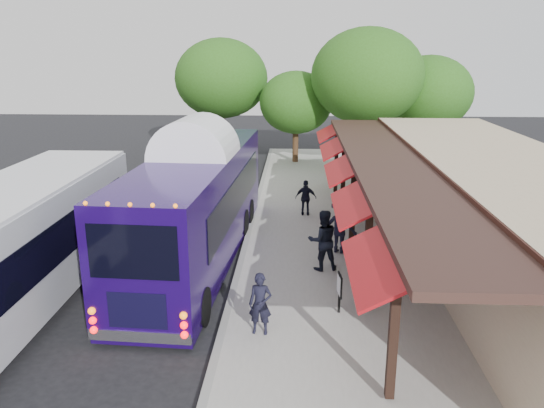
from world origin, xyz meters
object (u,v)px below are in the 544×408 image
(ped_b, at_px, (323,240))
(sign_board, at_px, (340,287))
(ped_a, at_px, (260,304))
(ped_d, at_px, (340,226))
(coach_bus, at_px, (197,200))
(ped_c, at_px, (306,198))

(ped_b, bearing_deg, sign_board, 83.53)
(sign_board, bearing_deg, ped_b, 89.92)
(sign_board, bearing_deg, ped_a, -156.52)
(ped_d, relative_size, sign_board, 1.73)
(coach_bus, distance_m, ped_c, 6.08)
(ped_b, height_order, ped_d, ped_b)
(ped_d, xyz_separation_m, sign_board, (-0.36, -4.46, -0.21))
(ped_d, bearing_deg, ped_a, 92.53)
(ped_a, height_order, ped_b, ped_b)
(ped_c, bearing_deg, sign_board, 98.81)
(coach_bus, height_order, ped_b, coach_bus)
(ped_d, height_order, sign_board, ped_d)
(ped_d, distance_m, sign_board, 4.48)
(ped_d, bearing_deg, sign_board, 110.92)
(ped_b, relative_size, sign_board, 1.79)
(ped_b, distance_m, ped_d, 1.68)
(coach_bus, distance_m, ped_a, 5.87)
(coach_bus, height_order, ped_a, coach_bus)
(ped_a, height_order, sign_board, ped_a)
(ped_a, relative_size, sign_board, 1.43)
(ped_b, distance_m, ped_c, 5.81)
(ped_c, xyz_separation_m, ped_d, (1.12, -4.24, 0.19))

